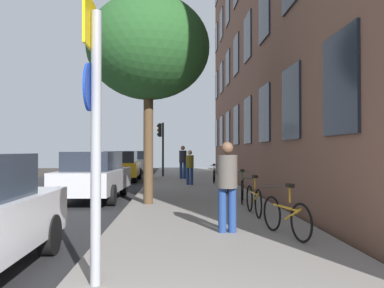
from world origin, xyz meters
TOP-DOWN VIEW (x-y plane):
  - ground_plane at (-2.40, 15.00)m, footprint 41.80×41.80m
  - road_asphalt at (-4.50, 15.00)m, footprint 7.00×38.00m
  - sidewalk at (1.10, 15.00)m, footprint 4.20×38.00m
  - sign_post at (-0.59, 2.51)m, footprint 0.15×0.60m
  - traffic_light at (-0.46, 21.76)m, footprint 0.43×0.24m
  - tree_near at (-0.43, 9.53)m, footprint 3.59×3.59m
  - bicycle_0 at (2.35, 4.99)m, footprint 0.56×1.65m
  - bicycle_1 at (2.25, 7.39)m, footprint 0.42×1.68m
  - bicycle_2 at (2.38, 9.79)m, footprint 0.50×1.75m
  - bicycle_3 at (2.11, 12.19)m, footprint 0.42×1.62m
  - bicycle_4 at (2.44, 14.59)m, footprint 0.47×1.61m
  - bicycle_5 at (2.25, 16.99)m, footprint 0.43×1.69m
  - pedestrian_0 at (1.34, 5.39)m, footprint 0.51×0.51m
  - pedestrian_1 at (1.03, 15.85)m, footprint 0.39×0.39m
  - pedestrian_2 at (0.80, 19.75)m, footprint 0.52×0.52m
  - car_1 at (-2.33, 11.27)m, footprint 1.93×4.52m
  - car_2 at (-2.54, 19.61)m, footprint 1.98×4.23m
  - car_3 at (-2.49, 27.94)m, footprint 2.06×4.27m

SIDE VIEW (x-z plane):
  - ground_plane at x=-2.40m, z-range 0.00..0.00m
  - road_asphalt at x=-4.50m, z-range 0.00..0.01m
  - sidewalk at x=1.10m, z-range 0.00..0.12m
  - bicycle_5 at x=2.25m, z-range 0.02..0.93m
  - bicycle_3 at x=2.11m, z-range 0.02..0.95m
  - bicycle_4 at x=2.44m, z-range 0.02..0.96m
  - bicycle_0 at x=2.35m, z-range 0.01..0.98m
  - bicycle_1 at x=2.25m, z-range 0.01..0.98m
  - bicycle_2 at x=2.38m, z-range 0.01..1.00m
  - car_1 at x=-2.33m, z-range 0.03..1.65m
  - car_2 at x=-2.54m, z-range 0.03..1.65m
  - car_3 at x=-2.49m, z-range 0.03..1.65m
  - pedestrian_1 at x=1.03m, z-range 0.23..1.79m
  - pedestrian_0 at x=1.34m, z-range 0.24..1.96m
  - pedestrian_2 at x=0.80m, z-range 0.25..2.06m
  - sign_post at x=-0.59m, z-range 0.38..3.72m
  - traffic_light at x=-0.46m, z-range 0.73..3.94m
  - tree_near at x=-0.43m, z-range 1.62..7.71m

